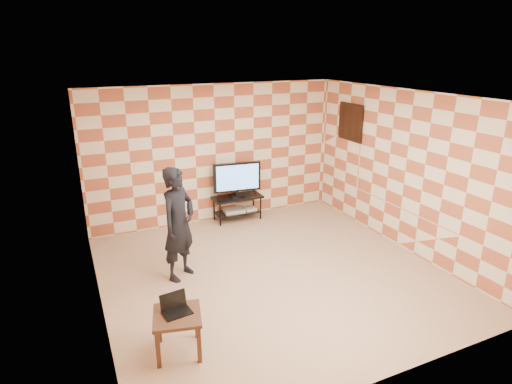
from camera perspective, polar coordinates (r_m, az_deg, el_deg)
floor at (r=6.78m, az=2.15°, el=-10.75°), size 5.00×5.00×0.00m
wall_back at (r=8.44m, az=-5.40°, el=5.06°), size 5.00×0.02×2.70m
wall_front at (r=4.33m, az=17.61°, el=-9.53°), size 5.00×0.02×2.70m
wall_left at (r=5.62m, az=-21.13°, el=-3.27°), size 0.02×5.00×2.70m
wall_right at (r=7.64m, az=19.29°, el=2.62°), size 0.02×5.00×2.70m
ceiling at (r=5.93m, az=2.47°, el=12.58°), size 5.00×5.00×0.02m
wall_art at (r=8.65m, az=12.51°, el=9.09°), size 0.04×0.72×0.72m
tv_stand at (r=8.62m, az=-2.51°, el=-1.43°), size 0.99×0.45×0.50m
tv at (r=8.45m, az=-2.55°, el=1.88°), size 0.96×0.21×0.70m
dvd_player at (r=8.65m, az=-2.95°, el=-2.48°), size 0.42×0.32×0.07m
game_console at (r=8.74m, az=-0.75°, el=-2.28°), size 0.23×0.17×0.05m
side_table at (r=5.11m, az=-10.45°, el=-16.55°), size 0.64×0.64×0.50m
laptop at (r=5.08m, az=-10.69°, el=-14.90°), size 0.34×0.28×0.21m
person at (r=6.42m, az=-10.28°, el=-4.21°), size 0.75×0.71×1.73m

